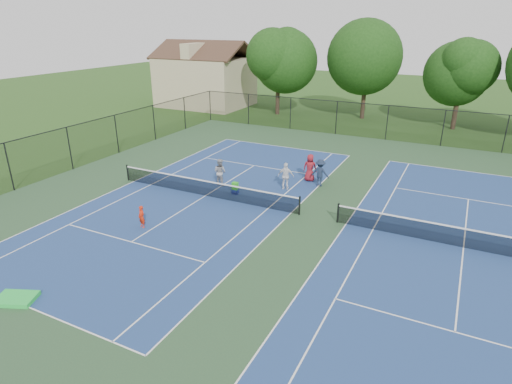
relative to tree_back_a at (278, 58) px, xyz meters
The scene contains 17 objects.
ground 27.95m from the tree_back_a, 61.56° to the right, with size 140.00×140.00×0.00m, color #234716.
court_pad 27.95m from the tree_back_a, 61.56° to the right, with size 36.00×36.00×0.01m, color #29492E.
tennis_court_left 25.44m from the tree_back_a, 75.96° to the right, with size 12.00×23.83×1.07m.
tennis_court_right 31.80m from the tree_back_a, 50.19° to the right, with size 12.00×23.83×1.07m.
perimeter_fence 27.65m from the tree_back_a, 61.56° to the right, with size 36.08×36.08×3.02m.
tree_back_a is the anchor object (origin of this frame).
tree_back_b 9.24m from the tree_back_a, 12.53° to the left, with size 7.60×7.60×10.03m.
tree_back_c 18.04m from the tree_back_a, ahead, with size 6.00×6.00×8.40m.
clapboard_house 10.47m from the tree_back_a, behind, with size 10.80×8.10×7.65m.
child_player 29.93m from the tree_back_a, 79.37° to the right, with size 0.42×0.28×1.15m, color red.
instructor 23.35m from the tree_back_a, 75.15° to the right, with size 0.83×0.65×1.72m, color #9B9B9E.
bystander_a 23.63m from the tree_back_a, 64.77° to the right, with size 1.00×0.42×1.71m, color white.
bystander_b 23.10m from the tree_back_a, 59.25° to the right, with size 1.12×0.64×1.73m, color #1B263C.
bystander_c 22.17m from the tree_back_a, 60.49° to the right, with size 0.87×0.57×1.78m, color maroon.
ball_crate 24.77m from the tree_back_a, 72.08° to the right, with size 0.35×0.31×0.29m, color navy.
ball_hopper 24.69m from the tree_back_a, 72.08° to the right, with size 0.34×0.28×0.44m, color green.
green_tarp 36.69m from the tree_back_a, 81.54° to the right, with size 1.40×0.93×0.17m, color green.
Camera 1 is at (6.21, -19.65, 9.65)m, focal length 30.00 mm.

